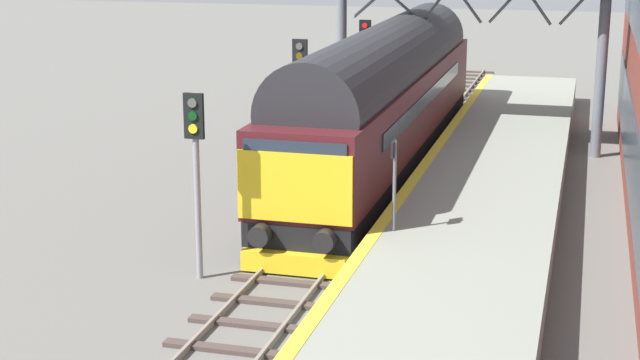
% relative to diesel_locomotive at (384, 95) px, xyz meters
% --- Properties ---
extents(ground_plane, '(140.00, 140.00, 0.00)m').
position_rel_diesel_locomotive_xyz_m(ground_plane, '(-0.00, -6.74, -2.49)').
color(ground_plane, slate).
rests_on(ground_plane, ground).
extents(track_main, '(2.50, 60.00, 0.15)m').
position_rel_diesel_locomotive_xyz_m(track_main, '(-0.00, -6.74, -2.43)').
color(track_main, gray).
rests_on(track_main, ground).
extents(station_platform, '(4.00, 44.00, 1.01)m').
position_rel_diesel_locomotive_xyz_m(station_platform, '(3.60, -6.74, -1.99)').
color(station_platform, gray).
rests_on(station_platform, ground).
extents(diesel_locomotive, '(2.74, 19.92, 4.68)m').
position_rel_diesel_locomotive_xyz_m(diesel_locomotive, '(0.00, 0.00, 0.00)').
color(diesel_locomotive, black).
rests_on(diesel_locomotive, ground).
extents(signal_post_near, '(0.44, 0.22, 4.19)m').
position_rel_diesel_locomotive_xyz_m(signal_post_near, '(-1.97, -10.57, 0.22)').
color(signal_post_near, gray).
rests_on(signal_post_near, ground).
extents(signal_post_mid, '(0.44, 0.22, 4.46)m').
position_rel_diesel_locomotive_xyz_m(signal_post_mid, '(-1.97, -2.54, 0.38)').
color(signal_post_mid, gray).
rests_on(signal_post_mid, ground).
extents(signal_post_far, '(0.44, 0.22, 4.24)m').
position_rel_diesel_locomotive_xyz_m(signal_post_far, '(-1.97, 5.99, 0.29)').
color(signal_post_far, gray).
rests_on(signal_post_far, ground).
extents(platform_number_sign, '(0.10, 0.44, 2.04)m').
position_rel_diesel_locomotive_xyz_m(platform_number_sign, '(2.10, -9.07, -0.13)').
color(platform_number_sign, slate).
rests_on(platform_number_sign, station_platform).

